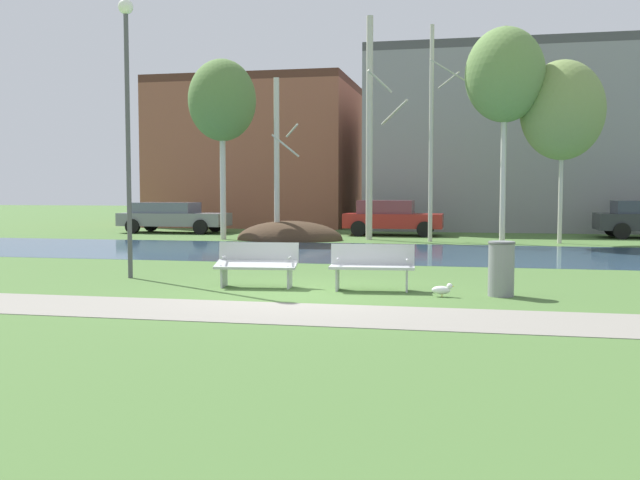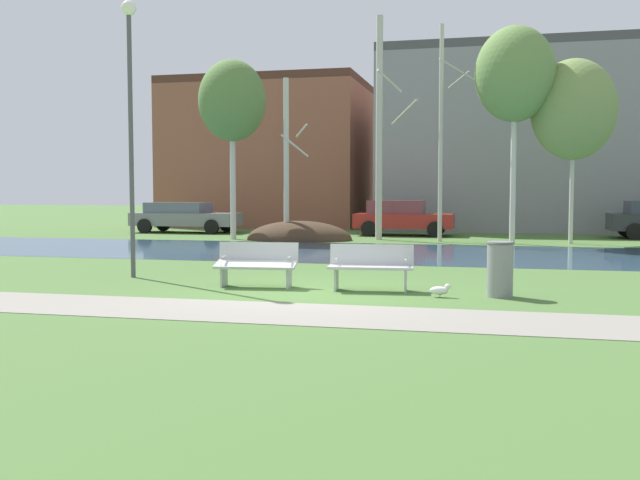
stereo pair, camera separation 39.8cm
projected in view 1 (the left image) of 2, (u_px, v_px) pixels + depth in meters
ground_plane at (377, 250)px, 23.05m from camera, size 120.00×120.00×0.00m
paved_path_strip at (275, 313)px, 11.19m from camera, size 60.00×1.95×0.01m
river_band at (372, 252)px, 22.09m from camera, size 80.00×7.33×0.01m
soil_mound at (290, 240)px, 27.65m from camera, size 4.13×2.71×1.47m
bench_left at (257, 263)px, 14.16m from camera, size 1.65×0.71×0.87m
bench_right at (372, 266)px, 13.69m from camera, size 1.65×0.71×0.87m
trash_bin at (501, 268)px, 12.95m from camera, size 0.49×0.49×0.99m
seagull at (442, 290)px, 12.88m from camera, size 0.40×0.15×0.25m
streetlamp at (127, 96)px, 15.40m from camera, size 0.32×0.32×5.94m
birch_far_left at (222, 101)px, 27.64m from camera, size 2.60×2.60×6.91m
birch_left at (277, 159)px, 27.26m from camera, size 1.02×1.79×6.12m
birch_center_left at (370, 127)px, 27.65m from camera, size 1.63×2.38×8.51m
birch_center at (432, 131)px, 26.51m from camera, size 1.56×2.49×7.93m
birch_center_right at (505, 75)px, 25.35m from camera, size 2.77×2.77×7.64m
birch_right at (562, 110)px, 25.57m from camera, size 2.94×2.94×6.50m
parked_van_nearest_grey at (172, 216)px, 32.32m from camera, size 4.80×2.11×1.36m
parked_sedan_second_red at (391, 217)px, 30.43m from camera, size 4.12×2.06×1.48m
building_brick_low at (258, 154)px, 39.15m from camera, size 10.28×7.47×7.72m
building_grey_warehouse at (499, 143)px, 36.73m from camera, size 12.63×9.90×8.65m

